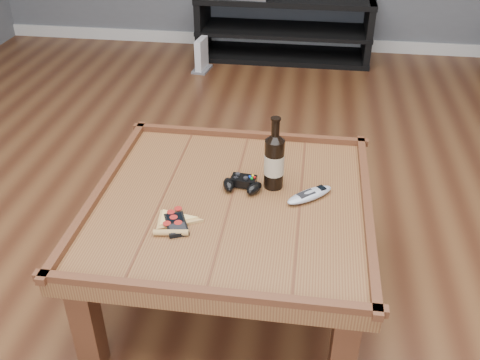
# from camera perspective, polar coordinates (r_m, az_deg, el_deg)

# --- Properties ---
(ground) EXTENTS (6.00, 6.00, 0.00)m
(ground) POSITION_cam_1_polar(r_m,az_deg,el_deg) (2.23, -0.87, -11.66)
(ground) COLOR #412112
(ground) RESTS_ON ground
(baseboard) EXTENTS (5.00, 0.02, 0.10)m
(baseboard) POSITION_cam_1_polar(r_m,az_deg,el_deg) (4.81, 4.81, 14.44)
(baseboard) COLOR silver
(baseboard) RESTS_ON ground
(coffee_table) EXTENTS (1.03, 1.03, 0.48)m
(coffee_table) POSITION_cam_1_polar(r_m,az_deg,el_deg) (1.97, -0.96, -3.53)
(coffee_table) COLOR #5A3119
(coffee_table) RESTS_ON ground
(media_console) EXTENTS (1.40, 0.45, 0.50)m
(media_console) POSITION_cam_1_polar(r_m,az_deg,el_deg) (4.52, 4.70, 15.85)
(media_console) COLOR black
(media_console) RESTS_ON ground
(beer_bottle) EXTENTS (0.07, 0.07, 0.28)m
(beer_bottle) POSITION_cam_1_polar(r_m,az_deg,el_deg) (1.96, 3.67, 2.17)
(beer_bottle) COLOR black
(beer_bottle) RESTS_ON coffee_table
(game_controller) EXTENTS (0.16, 0.12, 0.04)m
(game_controller) POSITION_cam_1_polar(r_m,az_deg,el_deg) (1.99, 0.24, -0.41)
(game_controller) COLOR black
(game_controller) RESTS_ON coffee_table
(pizza_slice) EXTENTS (0.15, 0.22, 0.02)m
(pizza_slice) POSITION_cam_1_polar(r_m,az_deg,el_deg) (1.84, -7.12, -4.39)
(pizza_slice) COLOR tan
(pizza_slice) RESTS_ON coffee_table
(smartphone) EXTENTS (0.11, 0.14, 0.02)m
(smartphone) POSITION_cam_1_polar(r_m,az_deg,el_deg) (1.82, -6.80, -4.73)
(smartphone) COLOR black
(smartphone) RESTS_ON coffee_table
(remote_control) EXTENTS (0.19, 0.17, 0.03)m
(remote_control) POSITION_cam_1_polar(r_m,az_deg,el_deg) (1.95, 7.43, -1.58)
(remote_control) COLOR #A0A4AE
(remote_control) RESTS_ON coffee_table
(game_console) EXTENTS (0.14, 0.21, 0.25)m
(game_console) POSITION_cam_1_polar(r_m,az_deg,el_deg) (4.28, -4.12, 13.04)
(game_console) COLOR slate
(game_console) RESTS_ON ground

